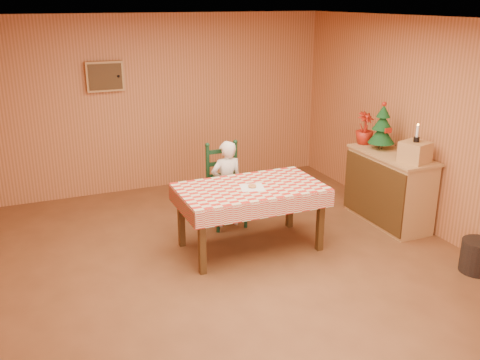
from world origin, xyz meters
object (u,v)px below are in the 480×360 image
object	(u,v)px
crate	(415,152)
storage_bin	(478,256)
shelf_unit	(389,188)
dining_table	(250,193)
ladder_chair	(225,187)
seated_child	(227,184)
christmas_tree	(382,128)

from	to	relation	value
crate	storage_bin	size ratio (longest dim) A/B	0.84
shelf_unit	crate	world-z (taller)	crate
dining_table	ladder_chair	world-z (taller)	ladder_chair
seated_child	dining_table	bearing A→B (deg)	90.00
ladder_chair	storage_bin	size ratio (longest dim) A/B	3.03
crate	shelf_unit	bearing A→B (deg)	91.23
ladder_chair	shelf_unit	bearing A→B (deg)	-21.63
shelf_unit	christmas_tree	xyz separation A→B (m)	(0.01, 0.25, 0.74)
crate	dining_table	bearing A→B (deg)	168.74
shelf_unit	christmas_tree	bearing A→B (deg)	88.02
seated_child	storage_bin	size ratio (longest dim) A/B	3.15
crate	storage_bin	bearing A→B (deg)	-88.34
seated_child	christmas_tree	world-z (taller)	christmas_tree
ladder_chair	seated_child	world-z (taller)	seated_child
storage_bin	ladder_chair	bearing A→B (deg)	131.51
seated_child	crate	distance (m)	2.33
shelf_unit	crate	distance (m)	0.71
shelf_unit	seated_child	bearing A→B (deg)	159.82
ladder_chair	christmas_tree	world-z (taller)	christmas_tree
ladder_chair	storage_bin	bearing A→B (deg)	-48.49
christmas_tree	ladder_chair	bearing A→B (deg)	164.97
shelf_unit	storage_bin	size ratio (longest dim) A/B	3.47
dining_table	seated_child	bearing A→B (deg)	90.00
seated_child	storage_bin	bearing A→B (deg)	132.23
crate	christmas_tree	size ratio (longest dim) A/B	0.48
seated_child	crate	world-z (taller)	crate
ladder_chair	storage_bin	world-z (taller)	ladder_chair
dining_table	seated_child	xyz separation A→B (m)	(-0.00, 0.73, -0.13)
dining_table	shelf_unit	bearing A→B (deg)	0.19
seated_child	crate	bearing A→B (deg)	150.39
dining_table	ladder_chair	bearing A→B (deg)	90.00
crate	storage_bin	distance (m)	1.40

